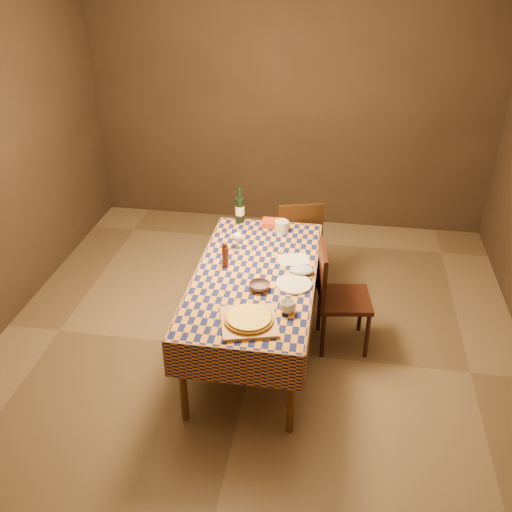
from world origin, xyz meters
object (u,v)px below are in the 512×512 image
(pizza, at_px, (249,319))
(chair_right, at_px, (335,292))
(dining_table, at_px, (255,282))
(chair_far, at_px, (298,238))
(bowl, at_px, (259,286))
(white_plate, at_px, (294,284))
(cutting_board, at_px, (249,322))
(wine_bottle, at_px, (240,210))

(pizza, relative_size, chair_right, 0.47)
(dining_table, relative_size, chair_far, 1.98)
(bowl, bearing_deg, pizza, -91.01)
(pizza, bearing_deg, white_plate, 64.02)
(cutting_board, xyz_separation_m, wine_bottle, (-0.33, 1.49, 0.11))
(chair_far, bearing_deg, wine_bottle, -156.77)
(wine_bottle, bearing_deg, chair_right, -35.71)
(cutting_board, bearing_deg, white_plate, 64.02)
(bowl, relative_size, chair_right, 0.17)
(chair_right, bearing_deg, cutting_board, -123.95)
(cutting_board, xyz_separation_m, white_plate, (0.25, 0.52, -0.00))
(dining_table, xyz_separation_m, white_plate, (0.31, -0.11, 0.08))
(bowl, bearing_deg, chair_right, 36.65)
(white_plate, bearing_deg, chair_far, 93.50)
(wine_bottle, distance_m, white_plate, 1.14)
(pizza, relative_size, chair_far, 0.47)
(cutting_board, relative_size, chair_right, 0.40)
(dining_table, relative_size, white_plate, 6.74)
(white_plate, bearing_deg, chair_right, 45.78)
(cutting_board, distance_m, chair_far, 1.74)
(dining_table, bearing_deg, wine_bottle, 107.78)
(wine_bottle, bearing_deg, chair_far, 23.23)
(dining_table, relative_size, pizza, 4.21)
(wine_bottle, relative_size, chair_far, 0.35)
(dining_table, relative_size, wine_bottle, 5.59)
(chair_far, bearing_deg, bowl, -97.68)
(pizza, distance_m, chair_far, 1.75)
(bowl, bearing_deg, chair_far, 82.32)
(pizza, height_order, white_plate, pizza)
(pizza, height_order, wine_bottle, wine_bottle)
(white_plate, bearing_deg, bowl, -159.07)
(cutting_board, height_order, chair_right, chair_right)
(white_plate, xyz_separation_m, chair_right, (0.31, 0.32, -0.26))
(cutting_board, bearing_deg, chair_right, 56.05)
(pizza, height_order, chair_far, chair_far)
(wine_bottle, xyz_separation_m, white_plate, (0.59, -0.97, -0.12))
(bowl, bearing_deg, wine_bottle, 107.78)
(dining_table, relative_size, bowl, 11.73)
(chair_far, distance_m, chair_right, 0.95)
(dining_table, height_order, chair_far, chair_far)
(cutting_board, distance_m, chair_right, 1.05)
(white_plate, bearing_deg, cutting_board, -115.98)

